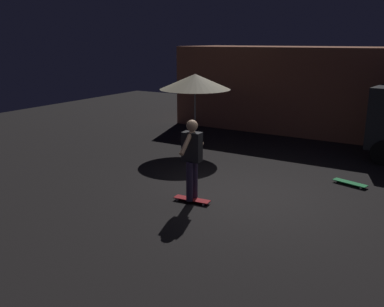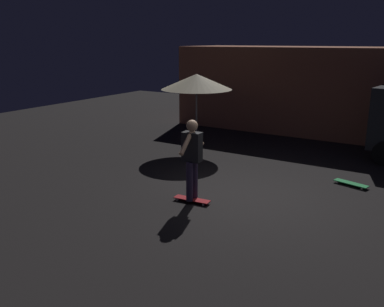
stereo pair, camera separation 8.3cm
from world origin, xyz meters
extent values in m
plane|color=black|center=(0.00, 0.00, 0.00)|extent=(28.00, 28.00, 0.00)
cube|color=#B76B4C|center=(-0.47, 7.65, 1.51)|extent=(10.36, 3.17, 3.02)
cylinder|color=slate|center=(-2.92, 2.85, 1.10)|extent=(0.05, 0.05, 2.20)
cone|color=beige|center=(-2.92, 2.85, 2.08)|extent=(2.10, 2.10, 0.45)
cube|color=#AD1E23|center=(-0.81, -0.83, 0.06)|extent=(0.79, 0.26, 0.02)
sphere|color=silver|center=(-0.52, -0.72, 0.03)|extent=(0.05, 0.05, 0.05)
sphere|color=silver|center=(-0.51, -0.89, 0.03)|extent=(0.05, 0.05, 0.05)
sphere|color=silver|center=(-1.12, -0.77, 0.03)|extent=(0.05, 0.05, 0.05)
sphere|color=silver|center=(-1.10, -0.94, 0.03)|extent=(0.05, 0.05, 0.05)
cube|color=green|center=(1.81, 1.95, 0.06)|extent=(0.81, 0.40, 0.02)
sphere|color=silver|center=(2.12, 1.95, 0.03)|extent=(0.05, 0.05, 0.05)
sphere|color=silver|center=(2.07, 1.78, 0.03)|extent=(0.05, 0.05, 0.05)
sphere|color=silver|center=(1.54, 2.11, 0.03)|extent=(0.05, 0.05, 0.05)
sphere|color=silver|center=(1.49, 1.94, 0.03)|extent=(0.05, 0.05, 0.05)
cylinder|color=#382D4C|center=(-0.82, -0.72, 0.48)|extent=(0.14, 0.14, 0.82)
cylinder|color=#382D4C|center=(-0.80, -0.94, 0.48)|extent=(0.14, 0.14, 0.82)
cube|color=#262628|center=(-0.81, -0.83, 1.19)|extent=(0.40, 0.25, 0.60)
sphere|color=tan|center=(-0.81, -0.83, 1.62)|extent=(0.23, 0.23, 0.23)
cylinder|color=tan|center=(-0.83, -0.61, 1.34)|extent=(0.13, 0.55, 0.46)
cylinder|color=tan|center=(-0.79, -1.05, 1.34)|extent=(0.13, 0.55, 0.46)
camera|label=1|loc=(3.31, -7.69, 3.26)|focal=38.54mm
camera|label=2|loc=(3.38, -7.65, 3.26)|focal=38.54mm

